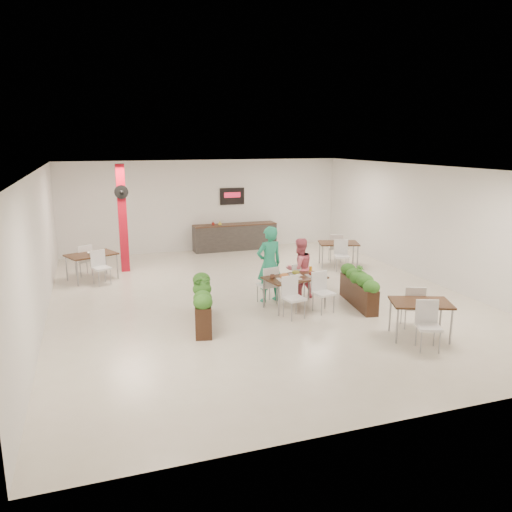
{
  "coord_description": "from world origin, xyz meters",
  "views": [
    {
      "loc": [
        -3.94,
        -11.33,
        3.84
      ],
      "look_at": [
        -0.14,
        -0.09,
        1.1
      ],
      "focal_mm": 35.0,
      "sensor_mm": 36.0,
      "label": 1
    }
  ],
  "objects_px": {
    "planter_right": "(359,285)",
    "side_table_c": "(421,308)",
    "diner_man": "(269,264)",
    "diner_woman": "(299,268)",
    "side_table_a": "(92,258)",
    "main_table": "(294,282)",
    "service_counter": "(235,236)",
    "planter_left": "(202,300)",
    "side_table_b": "(338,246)",
    "red_column": "(122,217)"
  },
  "relations": [
    {
      "from": "planter_right",
      "to": "side_table_c",
      "type": "xyz_separation_m",
      "value": [
        0.12,
        -2.18,
        0.13
      ]
    },
    {
      "from": "diner_man",
      "to": "diner_woman",
      "type": "height_order",
      "value": "diner_man"
    },
    {
      "from": "side_table_a",
      "to": "side_table_c",
      "type": "xyz_separation_m",
      "value": [
        6.1,
        -6.58,
        -0.02
      ]
    },
    {
      "from": "main_table",
      "to": "planter_right",
      "type": "bearing_deg",
      "value": -11.88
    },
    {
      "from": "diner_woman",
      "to": "side_table_c",
      "type": "distance_m",
      "value": 3.39
    },
    {
      "from": "service_counter",
      "to": "side_table_c",
      "type": "height_order",
      "value": "service_counter"
    },
    {
      "from": "main_table",
      "to": "planter_left",
      "type": "bearing_deg",
      "value": -171.38
    },
    {
      "from": "planter_left",
      "to": "side_table_b",
      "type": "bearing_deg",
      "value": 35.1
    },
    {
      "from": "main_table",
      "to": "side_table_a",
      "type": "bearing_deg",
      "value": 137.59
    },
    {
      "from": "side_table_a",
      "to": "planter_left",
      "type": "bearing_deg",
      "value": -86.91
    },
    {
      "from": "service_counter",
      "to": "side_table_a",
      "type": "distance_m",
      "value": 5.58
    },
    {
      "from": "diner_man",
      "to": "side_table_a",
      "type": "relative_size",
      "value": 1.13
    },
    {
      "from": "diner_woman",
      "to": "side_table_b",
      "type": "distance_m",
      "value": 3.61
    },
    {
      "from": "red_column",
      "to": "main_table",
      "type": "relative_size",
      "value": 1.77
    },
    {
      "from": "planter_right",
      "to": "side_table_c",
      "type": "distance_m",
      "value": 2.19
    },
    {
      "from": "planter_left",
      "to": "side_table_b",
      "type": "relative_size",
      "value": 1.21
    },
    {
      "from": "planter_left",
      "to": "planter_right",
      "type": "relative_size",
      "value": 1.09
    },
    {
      "from": "diner_woman",
      "to": "side_table_a",
      "type": "height_order",
      "value": "diner_woman"
    },
    {
      "from": "service_counter",
      "to": "red_column",
      "type": "bearing_deg",
      "value": -155.0
    },
    {
      "from": "red_column",
      "to": "diner_woman",
      "type": "distance_m",
      "value": 5.76
    },
    {
      "from": "diner_man",
      "to": "side_table_c",
      "type": "distance_m",
      "value": 3.77
    },
    {
      "from": "diner_woman",
      "to": "planter_left",
      "type": "xyz_separation_m",
      "value": [
        -2.69,
        -1.0,
        -0.24
      ]
    },
    {
      "from": "side_table_b",
      "to": "red_column",
      "type": "bearing_deg",
      "value": -174.92
    },
    {
      "from": "diner_woman",
      "to": "planter_left",
      "type": "relative_size",
      "value": 0.75
    },
    {
      "from": "planter_right",
      "to": "side_table_a",
      "type": "height_order",
      "value": "planter_right"
    },
    {
      "from": "side_table_c",
      "to": "side_table_a",
      "type": "bearing_deg",
      "value": 154.23
    },
    {
      "from": "main_table",
      "to": "side_table_c",
      "type": "xyz_separation_m",
      "value": [
        1.64,
        -2.5,
        -0.02
      ]
    },
    {
      "from": "side_table_b",
      "to": "side_table_c",
      "type": "distance_m",
      "value": 5.92
    },
    {
      "from": "main_table",
      "to": "planter_left",
      "type": "xyz_separation_m",
      "value": [
        -2.28,
        -0.34,
        -0.11
      ]
    },
    {
      "from": "planter_left",
      "to": "side_table_c",
      "type": "bearing_deg",
      "value": -28.85
    },
    {
      "from": "diner_man",
      "to": "side_table_c",
      "type": "height_order",
      "value": "diner_man"
    },
    {
      "from": "main_table",
      "to": "side_table_c",
      "type": "height_order",
      "value": "same"
    },
    {
      "from": "main_table",
      "to": "planter_right",
      "type": "height_order",
      "value": "planter_right"
    },
    {
      "from": "diner_woman",
      "to": "side_table_c",
      "type": "bearing_deg",
      "value": 101.27
    },
    {
      "from": "planter_right",
      "to": "side_table_b",
      "type": "bearing_deg",
      "value": 69.3
    },
    {
      "from": "diner_woman",
      "to": "planter_right",
      "type": "height_order",
      "value": "diner_woman"
    },
    {
      "from": "main_table",
      "to": "service_counter",
      "type": "bearing_deg",
      "value": 85.77
    },
    {
      "from": "side_table_c",
      "to": "red_column",
      "type": "bearing_deg",
      "value": 146.61
    },
    {
      "from": "planter_left",
      "to": "side_table_a",
      "type": "relative_size",
      "value": 1.22
    },
    {
      "from": "diner_woman",
      "to": "planter_right",
      "type": "xyz_separation_m",
      "value": [
        1.12,
        -0.98,
        -0.27
      ]
    },
    {
      "from": "red_column",
      "to": "side_table_a",
      "type": "relative_size",
      "value": 1.93
    },
    {
      "from": "planter_left",
      "to": "diner_man",
      "type": "bearing_deg",
      "value": 27.97
    },
    {
      "from": "red_column",
      "to": "main_table",
      "type": "height_order",
      "value": "red_column"
    },
    {
      "from": "diner_woman",
      "to": "side_table_a",
      "type": "bearing_deg",
      "value": -45.1
    },
    {
      "from": "diner_woman",
      "to": "red_column",
      "type": "bearing_deg",
      "value": -56.57
    },
    {
      "from": "service_counter",
      "to": "planter_left",
      "type": "bearing_deg",
      "value": -111.59
    },
    {
      "from": "diner_man",
      "to": "planter_right",
      "type": "bearing_deg",
      "value": 142.94
    },
    {
      "from": "planter_left",
      "to": "side_table_c",
      "type": "distance_m",
      "value": 4.47
    },
    {
      "from": "main_table",
      "to": "diner_woman",
      "type": "xyz_separation_m",
      "value": [
        0.41,
        0.66,
        0.12
      ]
    },
    {
      "from": "planter_left",
      "to": "side_table_b",
      "type": "height_order",
      "value": "planter_left"
    }
  ]
}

